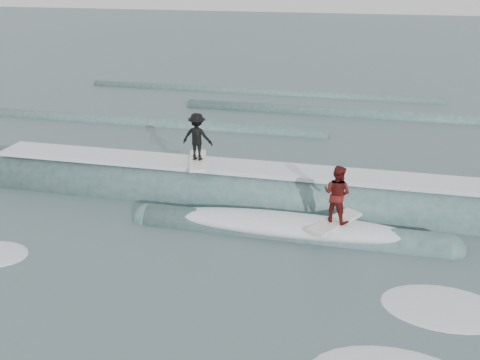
# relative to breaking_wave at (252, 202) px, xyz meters

# --- Properties ---
(ground) EXTENTS (160.00, 160.00, 0.00)m
(ground) POSITION_rel_breaking_wave_xyz_m (-0.23, -5.98, -0.04)
(ground) COLOR #3C5358
(ground) RESTS_ON ground
(breaking_wave) EXTENTS (21.55, 3.92, 2.28)m
(breaking_wave) POSITION_rel_breaking_wave_xyz_m (0.00, 0.00, 0.00)
(breaking_wave) COLOR #335656
(breaking_wave) RESTS_ON ground
(surfer_black) EXTENTS (1.12, 2.07, 1.71)m
(surfer_black) POSITION_rel_breaking_wave_xyz_m (-1.94, 0.28, 1.99)
(surfer_black) COLOR white
(surfer_black) RESTS_ON ground
(surfer_red) EXTENTS (1.53, 1.99, 1.80)m
(surfer_red) POSITION_rel_breaking_wave_xyz_m (2.88, -1.92, 1.30)
(surfer_red) COLOR silver
(surfer_red) RESTS_ON ground
(far_swells) EXTENTS (35.91, 8.65, 0.80)m
(far_swells) POSITION_rel_breaking_wave_xyz_m (-1.58, 11.67, -0.04)
(far_swells) COLOR #335656
(far_swells) RESTS_ON ground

